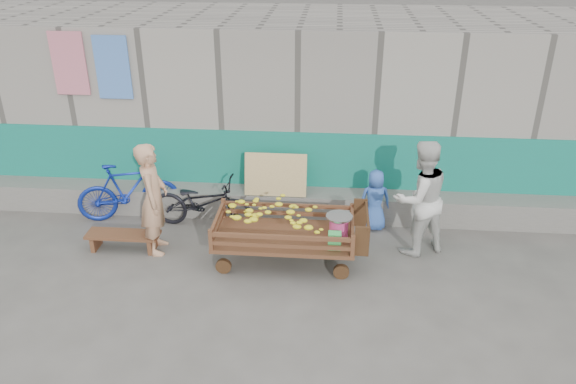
# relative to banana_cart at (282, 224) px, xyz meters

# --- Properties ---
(ground) EXTENTS (80.00, 80.00, 0.00)m
(ground) POSITION_rel_banana_cart_xyz_m (-0.52, -0.93, -0.63)
(ground) COLOR #4F4D48
(ground) RESTS_ON ground
(building_wall) EXTENTS (12.00, 3.50, 3.00)m
(building_wall) POSITION_rel_banana_cart_xyz_m (-0.52, 3.12, 0.84)
(building_wall) COLOR gray
(building_wall) RESTS_ON ground
(banana_cart) EXTENTS (2.17, 0.99, 0.92)m
(banana_cart) POSITION_rel_banana_cart_xyz_m (0.00, 0.00, 0.00)
(banana_cart) COLOR #552D1B
(banana_cart) RESTS_ON ground
(bench) EXTENTS (1.09, 0.33, 0.27)m
(bench) POSITION_rel_banana_cart_xyz_m (-2.40, 0.13, -0.43)
(bench) COLOR #552D1B
(bench) RESTS_ON ground
(vendor_man) EXTENTS (0.50, 0.68, 1.71)m
(vendor_man) POSITION_rel_banana_cart_xyz_m (-1.88, 0.17, 0.23)
(vendor_man) COLOR tan
(vendor_man) RESTS_ON ground
(woman) EXTENTS (1.06, 0.97, 1.76)m
(woman) POSITION_rel_banana_cart_xyz_m (1.97, 0.48, 0.25)
(woman) COLOR silver
(woman) RESTS_ON ground
(child) EXTENTS (0.53, 0.38, 1.01)m
(child) POSITION_rel_banana_cart_xyz_m (1.38, 1.10, -0.12)
(child) COLOR #3661BC
(child) RESTS_ON ground
(bicycle_dark) EXTENTS (1.70, 0.74, 0.87)m
(bicycle_dark) POSITION_rel_banana_cart_xyz_m (-1.36, 0.92, -0.19)
(bicycle_dark) COLOR black
(bicycle_dark) RESTS_ON ground
(bicycle_blue) EXTENTS (1.70, 0.96, 0.99)m
(bicycle_blue) POSITION_rel_banana_cart_xyz_m (-2.63, 1.12, -0.13)
(bicycle_blue) COLOR #12299B
(bicycle_blue) RESTS_ON ground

